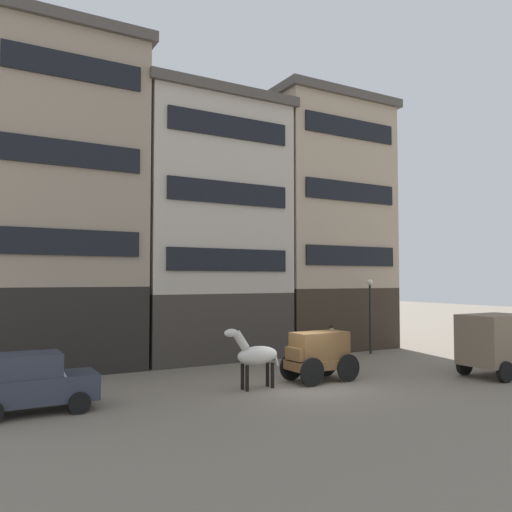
{
  "coord_description": "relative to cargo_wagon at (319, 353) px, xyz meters",
  "views": [
    {
      "loc": [
        -11.59,
        -16.31,
        4.11
      ],
      "look_at": [
        -1.26,
        1.86,
        5.07
      ],
      "focal_mm": 35.92,
      "sensor_mm": 36.0,
      "label": 1
    }
  ],
  "objects": [
    {
      "name": "pedestrian_officer",
      "position": [
        3.58,
        3.75,
        -0.17
      ],
      "size": [
        0.51,
        0.51,
        1.79
      ],
      "color": "black",
      "rests_on": "ground_plane"
    },
    {
      "name": "draft_horse",
      "position": [
        -2.95,
        -0.0,
        0.12
      ],
      "size": [
        2.34,
        0.62,
        2.3
      ],
      "color": "beige",
      "rests_on": "ground_plane"
    },
    {
      "name": "ground_plane",
      "position": [
        -0.91,
        -0.55,
        -1.15
      ],
      "size": [
        120.0,
        120.0,
        0.0
      ],
      "primitive_type": "plane",
      "color": "slate"
    },
    {
      "name": "delivery_truck_near",
      "position": [
        7.64,
        -2.92,
        0.28
      ],
      "size": [
        4.37,
        2.16,
        2.62
      ],
      "color": "#7A6B4C",
      "rests_on": "ground_plane"
    },
    {
      "name": "streetlamp_curbside",
      "position": [
        7.04,
        4.72,
        1.52
      ],
      "size": [
        0.32,
        0.32,
        4.12
      ],
      "color": "black",
      "rests_on": "ground_plane"
    },
    {
      "name": "building_center_right",
      "position": [
        6.49,
        8.75,
        6.44
      ],
      "size": [
        7.95,
        6.72,
        15.09
      ],
      "color": "#33281E",
      "rests_on": "ground_plane"
    },
    {
      "name": "sedan_dark",
      "position": [
        -10.6,
        0.41,
        -0.23
      ],
      "size": [
        3.71,
        1.88,
        1.83
      ],
      "color": "#333847",
      "rests_on": "ground_plane"
    },
    {
      "name": "building_center_left",
      "position": [
        -1.23,
        8.74,
        5.82
      ],
      "size": [
        8.2,
        6.72,
        13.85
      ],
      "color": "#38332D",
      "rests_on": "ground_plane"
    },
    {
      "name": "cargo_wagon",
      "position": [
        0.0,
        0.0,
        0.0
      ],
      "size": [
        2.92,
        1.53,
        1.98
      ],
      "color": "brown",
      "rests_on": "ground_plane"
    },
    {
      "name": "building_far_left",
      "position": [
        -8.64,
        8.75,
        6.67
      ],
      "size": [
        7.3,
        6.72,
        15.55
      ],
      "color": "black",
      "rests_on": "ground_plane"
    }
  ]
}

